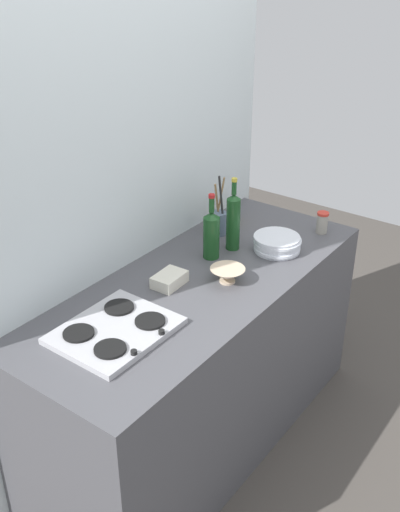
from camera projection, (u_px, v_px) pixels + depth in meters
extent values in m
plane|color=#47423D|center=(200.00, 433.00, 3.05)|extent=(6.00, 6.00, 0.00)
cube|color=#4C4C51|center=(200.00, 362.00, 2.84)|extent=(1.80, 0.70, 0.90)
cube|color=silver|center=(131.00, 179.00, 2.64)|extent=(1.90, 0.06, 2.57)
cube|color=#B2B2B7|center=(115.00, 331.00, 2.27)|extent=(0.44, 0.36, 0.02)
cylinder|color=black|center=(110.00, 349.00, 2.15)|extent=(0.12, 0.12, 0.01)
cylinder|color=black|center=(150.00, 321.00, 2.30)|extent=(0.12, 0.12, 0.01)
cylinder|color=black|center=(79.00, 333.00, 2.23)|extent=(0.12, 0.12, 0.01)
cylinder|color=black|center=(119.00, 307.00, 2.38)|extent=(0.12, 0.12, 0.01)
cylinder|color=black|center=(134.00, 352.00, 2.12)|extent=(0.02, 0.02, 0.02)
cylinder|color=black|center=(162.00, 332.00, 2.23)|extent=(0.02, 0.02, 0.02)
cylinder|color=white|center=(277.00, 249.00, 2.87)|extent=(0.22, 0.22, 0.01)
cylinder|color=white|center=(277.00, 247.00, 2.86)|extent=(0.22, 0.22, 0.01)
cylinder|color=white|center=(277.00, 244.00, 2.86)|extent=(0.22, 0.22, 0.01)
cylinder|color=white|center=(277.00, 242.00, 2.85)|extent=(0.22, 0.22, 0.01)
cylinder|color=white|center=(278.00, 240.00, 2.84)|extent=(0.22, 0.22, 0.01)
cylinder|color=white|center=(277.00, 238.00, 2.84)|extent=(0.22, 0.22, 0.01)
cylinder|color=#19471E|center=(211.00, 238.00, 2.77)|extent=(0.08, 0.08, 0.20)
cone|color=#19471E|center=(212.00, 215.00, 2.71)|extent=(0.08, 0.08, 0.03)
cylinder|color=#19471E|center=(212.00, 205.00, 2.69)|extent=(0.03, 0.03, 0.07)
cylinder|color=#B21E1E|center=(212.00, 196.00, 2.67)|extent=(0.03, 0.03, 0.02)
cylinder|color=#19471E|center=(233.00, 224.00, 2.83)|extent=(0.07, 0.07, 0.25)
cone|color=#19471E|center=(234.00, 197.00, 2.77)|extent=(0.07, 0.07, 0.02)
cylinder|color=#19471E|center=(234.00, 188.00, 2.75)|extent=(0.02, 0.02, 0.06)
cylinder|color=gold|center=(234.00, 180.00, 2.73)|extent=(0.03, 0.03, 0.02)
cylinder|color=beige|center=(227.00, 281.00, 2.61)|extent=(0.07, 0.07, 0.01)
cone|color=beige|center=(228.00, 274.00, 2.60)|extent=(0.15, 0.15, 0.06)
cube|color=silver|center=(169.00, 280.00, 2.58)|extent=(0.15, 0.11, 0.05)
cylinder|color=slate|center=(218.00, 223.00, 3.01)|extent=(0.08, 0.08, 0.12)
cylinder|color=#262626|center=(221.00, 202.00, 2.94)|extent=(0.02, 0.04, 0.27)
cylinder|color=#997247|center=(220.00, 201.00, 2.97)|extent=(0.04, 0.04, 0.25)
cylinder|color=#997247|center=(217.00, 204.00, 2.96)|extent=(0.05, 0.01, 0.22)
cylinder|color=#9E998C|center=(322.00, 224.00, 3.02)|extent=(0.06, 0.06, 0.10)
cylinder|color=red|center=(323.00, 214.00, 3.00)|extent=(0.06, 0.06, 0.01)
cylinder|color=gold|center=(234.00, 213.00, 3.14)|extent=(0.06, 0.06, 0.10)
cylinder|color=black|center=(235.00, 204.00, 3.11)|extent=(0.07, 0.07, 0.01)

